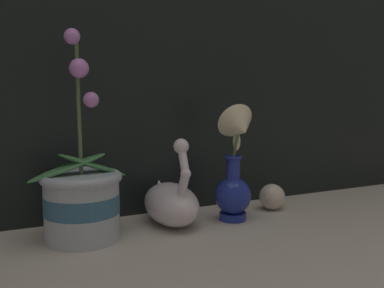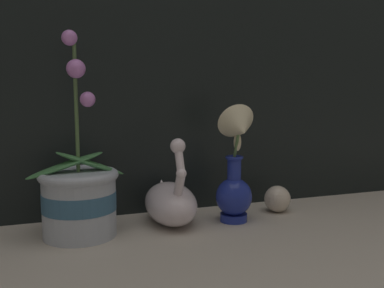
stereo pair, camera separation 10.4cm
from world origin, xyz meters
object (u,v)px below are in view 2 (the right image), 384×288
(orchid_potted_plant, at_px, (79,196))
(swan_figurine, at_px, (170,201))
(blue_vase, at_px, (236,173))
(glass_sphere, at_px, (277,199))

(orchid_potted_plant, height_order, swan_figurine, orchid_potted_plant)
(swan_figurine, bearing_deg, blue_vase, -15.37)
(glass_sphere, bearing_deg, blue_vase, -161.40)
(swan_figurine, distance_m, blue_vase, 0.17)
(swan_figurine, bearing_deg, glass_sphere, 1.21)
(blue_vase, xyz_separation_m, glass_sphere, (0.14, 0.05, -0.08))
(swan_figurine, xyz_separation_m, glass_sphere, (0.29, 0.01, -0.02))
(swan_figurine, bearing_deg, orchid_potted_plant, -174.23)
(blue_vase, distance_m, glass_sphere, 0.17)
(swan_figurine, height_order, blue_vase, blue_vase)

